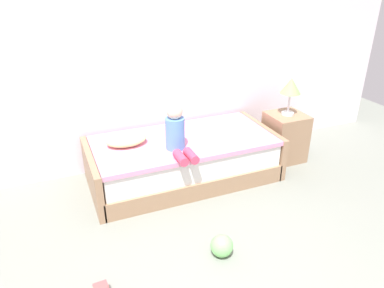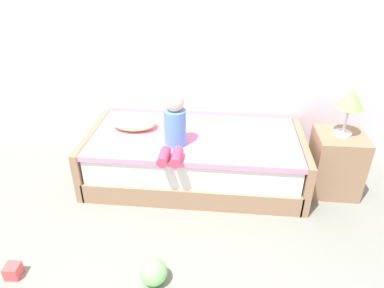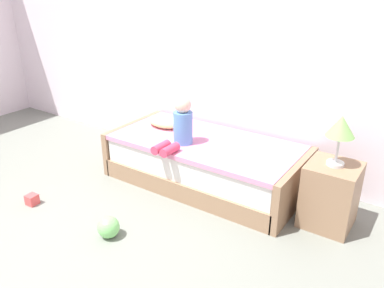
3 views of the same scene
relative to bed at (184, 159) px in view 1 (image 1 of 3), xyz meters
The scene contains 7 objects.
wall_rear 1.41m from the bed, 125.96° to the left, with size 7.20×0.10×2.90m, color white.
bed is the anchor object (origin of this frame).
nightstand 1.35m from the bed, ahead, with size 0.44×0.44×0.60m, color #997556.
table_lamp 1.52m from the bed, ahead, with size 0.24×0.24×0.45m.
child_figure 0.54m from the bed, 125.10° to the right, with size 0.20×0.51×0.50m.
pillow 0.70m from the bed, behind, with size 0.44×0.30×0.13m, color #F2E58C.
toy_ball 1.32m from the bed, 97.21° to the right, with size 0.19×0.19×0.19m, color #7FD872.
Camera 1 is at (-0.88, -1.42, 2.22)m, focal length 34.17 mm.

